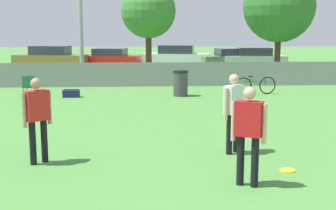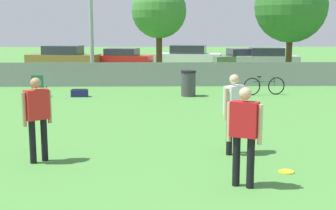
{
  "view_description": "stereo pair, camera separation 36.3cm",
  "coord_description": "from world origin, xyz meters",
  "px_view_note": "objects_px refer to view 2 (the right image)",
  "views": [
    {
      "loc": [
        -1.04,
        -3.23,
        2.71
      ],
      "look_at": [
        -0.46,
        6.61,
        1.05
      ],
      "focal_mm": 50.0,
      "sensor_mm": 36.0,
      "label": 1
    },
    {
      "loc": [
        -0.68,
        -3.25,
        2.71
      ],
      "look_at": [
        -0.46,
        6.61,
        1.05
      ],
      "focal_mm": 50.0,
      "sensor_mm": 36.0,
      "label": 2
    }
  ],
  "objects_px": {
    "parked_car_red": "(122,58)",
    "parked_car_silver": "(266,59)",
    "player_receiver_white": "(234,108)",
    "folding_chair_sideline": "(39,85)",
    "tree_near_pole": "(159,11)",
    "gear_bag_sideline": "(80,93)",
    "parked_car_tan": "(63,58)",
    "parked_car_white": "(188,57)",
    "player_thrower_red": "(244,129)",
    "player_defender_red": "(37,113)",
    "parked_car_olive": "(246,59)",
    "trash_bin": "(188,83)",
    "bicycle_sideline": "(264,86)",
    "frisbee_disc": "(286,172)",
    "tree_far_right": "(291,6)"
  },
  "relations": [
    {
      "from": "tree_far_right",
      "to": "frisbee_disc",
      "type": "bearing_deg",
      "value": -105.62
    },
    {
      "from": "parked_car_silver",
      "to": "player_defender_red",
      "type": "bearing_deg",
      "value": -110.7
    },
    {
      "from": "parked_car_olive",
      "to": "player_receiver_white",
      "type": "bearing_deg",
      "value": -109.85
    },
    {
      "from": "tree_near_pole",
      "to": "player_defender_red",
      "type": "xyz_separation_m",
      "value": [
        -2.5,
        -15.93,
        -2.5
      ]
    },
    {
      "from": "trash_bin",
      "to": "parked_car_olive",
      "type": "height_order",
      "value": "parked_car_olive"
    },
    {
      "from": "tree_near_pole",
      "to": "bicycle_sideline",
      "type": "distance_m",
      "value": 8.49
    },
    {
      "from": "parked_car_red",
      "to": "parked_car_silver",
      "type": "relative_size",
      "value": 1.06
    },
    {
      "from": "player_defender_red",
      "to": "player_thrower_red",
      "type": "bearing_deg",
      "value": -61.9
    },
    {
      "from": "parked_car_white",
      "to": "folding_chair_sideline",
      "type": "bearing_deg",
      "value": -106.03
    },
    {
      "from": "tree_near_pole",
      "to": "player_defender_red",
      "type": "height_order",
      "value": "tree_near_pole"
    },
    {
      "from": "folding_chair_sideline",
      "to": "bicycle_sideline",
      "type": "distance_m",
      "value": 8.89
    },
    {
      "from": "frisbee_disc",
      "to": "parked_car_olive",
      "type": "distance_m",
      "value": 22.0
    },
    {
      "from": "player_receiver_white",
      "to": "player_defender_red",
      "type": "bearing_deg",
      "value": 144.46
    },
    {
      "from": "gear_bag_sideline",
      "to": "parked_car_silver",
      "type": "bearing_deg",
      "value": 49.01
    },
    {
      "from": "tree_far_right",
      "to": "parked_car_white",
      "type": "xyz_separation_m",
      "value": [
        -5.0,
        6.17,
        -3.03
      ]
    },
    {
      "from": "parked_car_olive",
      "to": "tree_near_pole",
      "type": "bearing_deg",
      "value": -146.89
    },
    {
      "from": "parked_car_tan",
      "to": "parked_car_silver",
      "type": "bearing_deg",
      "value": 6.99
    },
    {
      "from": "player_receiver_white",
      "to": "bicycle_sideline",
      "type": "bearing_deg",
      "value": 30.0
    },
    {
      "from": "tree_far_right",
      "to": "gear_bag_sideline",
      "type": "height_order",
      "value": "tree_far_right"
    },
    {
      "from": "player_receiver_white",
      "to": "folding_chair_sideline",
      "type": "distance_m",
      "value": 10.43
    },
    {
      "from": "folding_chair_sideline",
      "to": "trash_bin",
      "type": "xyz_separation_m",
      "value": [
        5.82,
        0.11,
        0.03
      ]
    },
    {
      "from": "tree_near_pole",
      "to": "bicycle_sideline",
      "type": "height_order",
      "value": "tree_near_pole"
    },
    {
      "from": "folding_chair_sideline",
      "to": "parked_car_silver",
      "type": "distance_m",
      "value": 16.33
    },
    {
      "from": "parked_car_olive",
      "to": "parked_car_silver",
      "type": "xyz_separation_m",
      "value": [
        1.19,
        -0.52,
        0.02
      ]
    },
    {
      "from": "tree_far_right",
      "to": "gear_bag_sideline",
      "type": "bearing_deg",
      "value": -145.82
    },
    {
      "from": "parked_car_red",
      "to": "player_defender_red",
      "type": "bearing_deg",
      "value": -78.29
    },
    {
      "from": "player_defender_red",
      "to": "parked_car_tan",
      "type": "bearing_deg",
      "value": 60.18
    },
    {
      "from": "player_thrower_red",
      "to": "parked_car_tan",
      "type": "distance_m",
      "value": 23.93
    },
    {
      "from": "player_receiver_white",
      "to": "gear_bag_sideline",
      "type": "xyz_separation_m",
      "value": [
        -4.66,
        8.4,
        -0.86
      ]
    },
    {
      "from": "folding_chair_sideline",
      "to": "trash_bin",
      "type": "bearing_deg",
      "value": -174.32
    },
    {
      "from": "gear_bag_sideline",
      "to": "trash_bin",
      "type": "bearing_deg",
      "value": 0.77
    },
    {
      "from": "player_thrower_red",
      "to": "parked_car_white",
      "type": "relative_size",
      "value": 0.37
    },
    {
      "from": "tree_near_pole",
      "to": "folding_chair_sideline",
      "type": "xyz_separation_m",
      "value": [
        -4.7,
        -7.06,
        -3.02
      ]
    },
    {
      "from": "player_thrower_red",
      "to": "parked_car_tan",
      "type": "relative_size",
      "value": 0.36
    },
    {
      "from": "tree_near_pole",
      "to": "folding_chair_sideline",
      "type": "height_order",
      "value": "tree_near_pole"
    },
    {
      "from": "player_receiver_white",
      "to": "parked_car_olive",
      "type": "height_order",
      "value": "player_receiver_white"
    },
    {
      "from": "player_defender_red",
      "to": "player_receiver_white",
      "type": "height_order",
      "value": "same"
    },
    {
      "from": "parked_car_tan",
      "to": "parked_car_white",
      "type": "relative_size",
      "value": 1.03
    },
    {
      "from": "parked_car_tan",
      "to": "player_defender_red",
      "type": "bearing_deg",
      "value": -69.95
    },
    {
      "from": "player_thrower_red",
      "to": "bicycle_sideline",
      "type": "xyz_separation_m",
      "value": [
        2.81,
        10.82,
        -0.64
      ]
    },
    {
      "from": "tree_near_pole",
      "to": "player_receiver_white",
      "type": "distance_m",
      "value": 15.68
    },
    {
      "from": "parked_car_white",
      "to": "parked_car_red",
      "type": "bearing_deg",
      "value": -169.67
    },
    {
      "from": "gear_bag_sideline",
      "to": "parked_car_red",
      "type": "distance_m",
      "value": 13.1
    },
    {
      "from": "player_thrower_red",
      "to": "gear_bag_sideline",
      "type": "bearing_deg",
      "value": 141.55
    },
    {
      "from": "player_defender_red",
      "to": "parked_car_red",
      "type": "relative_size",
      "value": 0.4
    },
    {
      "from": "parked_car_olive",
      "to": "bicycle_sideline",
      "type": "bearing_deg",
      "value": -105.62
    },
    {
      "from": "player_receiver_white",
      "to": "gear_bag_sideline",
      "type": "relative_size",
      "value": 2.72
    },
    {
      "from": "tree_far_right",
      "to": "parked_car_olive",
      "type": "bearing_deg",
      "value": 104.24
    },
    {
      "from": "frisbee_disc",
      "to": "gear_bag_sideline",
      "type": "xyz_separation_m",
      "value": [
        -5.47,
        9.73,
        0.13
      ]
    },
    {
      "from": "player_defender_red",
      "to": "parked_car_olive",
      "type": "height_order",
      "value": "player_defender_red"
    }
  ]
}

